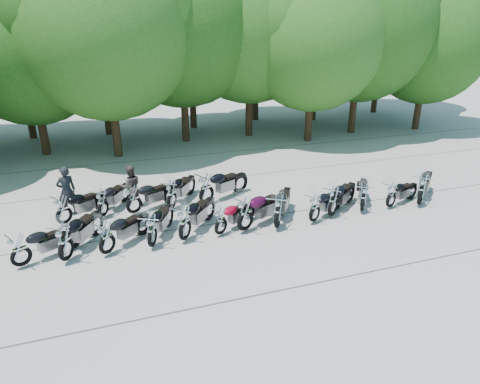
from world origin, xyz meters
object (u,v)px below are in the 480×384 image
object	(u,v)px
motorcycle_4	(185,222)
motorcycle_12	(422,189)
motorcycle_0	(20,249)
motorcycle_3	(152,230)
motorcycle_15	(134,199)
motorcycle_5	(221,220)
motorcycle_7	(278,210)
motorcycle_1	(65,241)
motorcycle_13	(63,209)
motorcycle_17	(206,188)
motorcycle_8	(315,207)
motorcycle_11	(392,195)
rider_0	(67,191)
motorcycle_6	(245,213)
motorcycle_10	(363,197)
motorcycle_2	(106,237)
motorcycle_9	(333,200)
motorcycle_14	(102,202)
motorcycle_16	(171,194)
rider_1	(131,186)

from	to	relation	value
motorcycle_4	motorcycle_12	world-z (taller)	motorcycle_12
motorcycle_0	motorcycle_12	xyz separation A→B (m)	(14.11, -0.07, 0.11)
motorcycle_3	motorcycle_15	size ratio (longest dim) A/B	1.00
motorcycle_0	motorcycle_5	bearing A→B (deg)	-117.39
motorcycle_7	motorcycle_12	distance (m)	6.06
motorcycle_1	motorcycle_13	world-z (taller)	motorcycle_1
motorcycle_13	motorcycle_17	distance (m)	5.21
motorcycle_1	motorcycle_15	world-z (taller)	motorcycle_1
motorcycle_8	motorcycle_11	size ratio (longest dim) A/B	1.07
motorcycle_13	rider_0	size ratio (longest dim) A/B	1.20
motorcycle_6	motorcycle_10	size ratio (longest dim) A/B	1.13
motorcycle_0	motorcycle_3	xyz separation A→B (m)	(3.77, -0.05, 0.04)
motorcycle_0	motorcycle_11	bearing A→B (deg)	-117.40
motorcycle_5	motorcycle_13	bearing A→B (deg)	31.89
motorcycle_4	motorcycle_10	xyz separation A→B (m)	(6.79, 0.09, -0.06)
motorcycle_4	motorcycle_13	size ratio (longest dim) A/B	1.11
motorcycle_2	motorcycle_13	distance (m)	2.97
motorcycle_10	motorcycle_9	bearing A→B (deg)	34.69
motorcycle_4	motorcycle_15	distance (m)	2.99
motorcycle_13	motorcycle_17	bearing A→B (deg)	-123.20
motorcycle_12	rider_0	distance (m)	13.41
motorcycle_1	motorcycle_6	xyz separation A→B (m)	(5.69, 0.10, 0.02)
motorcycle_8	motorcycle_11	world-z (taller)	motorcycle_8
motorcycle_5	motorcycle_9	distance (m)	4.29
motorcycle_2	motorcycle_13	xyz separation A→B (m)	(-1.33, 2.66, 0.00)
motorcycle_5	motorcycle_10	xyz separation A→B (m)	(5.57, 0.09, 0.06)
motorcycle_12	motorcycle_9	bearing A→B (deg)	45.77
motorcycle_9	motorcycle_12	size ratio (longest dim) A/B	0.94
motorcycle_15	motorcycle_7	bearing A→B (deg)	-146.79
motorcycle_10	motorcycle_8	bearing A→B (deg)	40.64
motorcycle_1	motorcycle_15	size ratio (longest dim) A/B	1.08
motorcycle_3	motorcycle_11	xyz separation A→B (m)	(9.12, 0.16, -0.07)
motorcycle_13	motorcycle_17	size ratio (longest dim) A/B	0.87
motorcycle_9	motorcycle_14	size ratio (longest dim) A/B	1.08
motorcycle_0	motorcycle_1	size ratio (longest dim) A/B	0.87
motorcycle_7	motorcycle_5	bearing A→B (deg)	29.44
motorcycle_1	motorcycle_17	bearing A→B (deg)	-120.95
motorcycle_17	motorcycle_14	bearing A→B (deg)	62.94
motorcycle_3	rider_0	bearing A→B (deg)	-26.59
motorcycle_8	motorcycle_16	xyz separation A→B (m)	(-4.58, 2.80, 0.05)
rider_0	motorcycle_2	bearing A→B (deg)	92.50
motorcycle_16	motorcycle_13	bearing A→B (deg)	38.59
motorcycle_2	motorcycle_15	world-z (taller)	motorcycle_15
motorcycle_8	motorcycle_12	bearing A→B (deg)	-118.90
motorcycle_6	motorcycle_9	size ratio (longest dim) A/B	1.07
motorcycle_1	motorcycle_9	xyz separation A→B (m)	(9.12, 0.20, -0.03)
motorcycle_6	motorcycle_11	bearing A→B (deg)	-115.58
motorcycle_11	motorcycle_0	bearing A→B (deg)	70.32
motorcycle_16	rider_1	xyz separation A→B (m)	(-1.41, 0.82, 0.17)
motorcycle_1	motorcycle_0	bearing A→B (deg)	26.35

